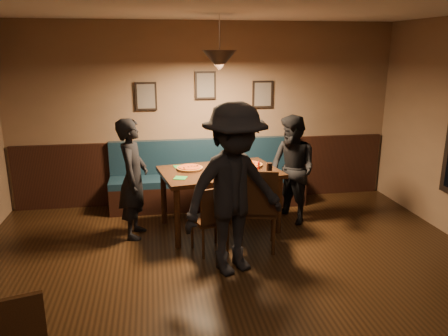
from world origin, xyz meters
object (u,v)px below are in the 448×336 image
Objects in this scene: dining_table at (220,199)px; diner_left at (133,179)px; booth_bench at (208,175)px; chair_near_left at (210,218)px; diner_front at (234,190)px; soda_glass at (269,169)px; diner_right at (292,170)px; tabasco_bottle at (259,165)px; chair_near_right at (257,208)px.

diner_left is at bearing 173.71° from dining_table.
booth_bench is 3.52× the size of chair_near_left.
soda_glass is (0.62, 0.87, -0.03)m from diner_front.
diner_right reaches higher than dining_table.
booth_bench reaches higher than dining_table.
chair_near_right is at bearing -104.41° from tabasco_bottle.
soda_glass is 1.36× the size of tabasco_bottle.
dining_table is at bearing 150.47° from soda_glass.
diner_left is at bearing 171.21° from chair_near_right.
diner_front is (-0.39, -0.52, 0.42)m from chair_near_right.
booth_bench is at bearing 64.76° from chair_near_left.
dining_table is 12.75× the size of tabasco_bottle.
tabasco_bottle is at bearing -103.86° from diner_right.
soda_glass is (0.63, -1.23, 0.41)m from booth_bench.
diner_left is at bearing 127.47° from chair_near_left.
diner_front is 11.46× the size of soda_glass.
diner_right is at bearing -37.78° from booth_bench.
booth_bench is 1.95× the size of dining_table.
soda_glass is at bearing 69.96° from chair_near_right.
soda_glass is at bearing -71.85° from diner_right.
tabasco_bottle reaches higher than chair_near_left.
diner_front is at bearing -115.34° from tabasco_bottle.
chair_near_left is (-0.19, -1.58, -0.07)m from booth_bench.
chair_near_left is (-0.23, -0.68, 0.01)m from dining_table.
diner_left reaches higher than soda_glass.
diner_front is 1.07m from soda_glass.
tabasco_bottle is at bearing 101.70° from soda_glass.
tabasco_bottle is at bearing 42.15° from diner_front.
chair_near_left is 1.01m from soda_glass.
tabasco_bottle is (0.17, 0.66, 0.36)m from chair_near_right.
diner_left reaches higher than booth_bench.
dining_table is 0.84m from soda_glass.
dining_table is 1.01× the size of diner_right.
diner_left is 1.59m from diner_front.
diner_right is (0.67, 0.75, 0.24)m from chair_near_right.
tabasco_bottle is at bearing 22.70° from chair_near_left.
dining_table is 1.81× the size of chair_near_left.
soda_glass is 0.32m from tabasco_bottle.
chair_near_right is 6.37× the size of soda_glass.
diner_front is 15.55× the size of tabasco_bottle.
diner_left is 1.75m from soda_glass.
diner_front reaches higher than dining_table.
diner_front is at bearing -125.59° from soda_glass.
diner_front is (1.10, -1.13, 0.16)m from diner_left.
chair_near_left is at bearing -166.38° from chair_near_right.
chair_near_left is 0.54× the size of diner_left.
diner_left is 1.67m from tabasco_bottle.
soda_glass is (0.82, 0.35, 0.48)m from chair_near_left.
soda_glass is at bearing 31.90° from diner_front.
tabasco_bottle is (0.53, -0.03, 0.47)m from dining_table.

